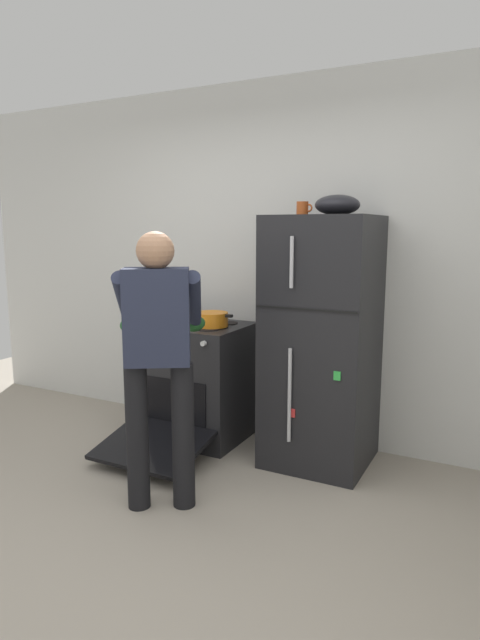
# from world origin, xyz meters

# --- Properties ---
(ground) EXTENTS (8.00, 8.00, 0.00)m
(ground) POSITION_xyz_m (0.00, 0.00, 0.00)
(ground) COLOR #9E9384
(kitchen_wall_back) EXTENTS (6.00, 0.10, 2.70)m
(kitchen_wall_back) POSITION_xyz_m (0.00, 1.95, 1.35)
(kitchen_wall_back) COLOR silver
(kitchen_wall_back) RESTS_ON ground
(refrigerator) EXTENTS (0.68, 0.72, 1.70)m
(refrigerator) POSITION_xyz_m (0.50, 1.57, 0.85)
(refrigerator) COLOR black
(refrigerator) RESTS_ON ground
(stove_range) EXTENTS (0.76, 1.20, 0.90)m
(stove_range) POSITION_xyz_m (-0.51, 1.55, 0.44)
(stove_range) COLOR black
(stove_range) RESTS_ON ground
(person_cook) EXTENTS (0.69, 0.75, 1.60)m
(person_cook) POSITION_xyz_m (-0.14, 0.56, 0.96)
(person_cook) COLOR black
(person_cook) RESTS_ON ground
(red_pot) EXTENTS (0.34, 0.24, 0.11)m
(red_pot) POSITION_xyz_m (-0.35, 1.52, 0.95)
(red_pot) COLOR orange
(red_pot) RESTS_ON stove_range
(coffee_mug) EXTENTS (0.11, 0.08, 0.10)m
(coffee_mug) POSITION_xyz_m (0.32, 1.62, 1.75)
(coffee_mug) COLOR #B24C1E
(coffee_mug) RESTS_ON refrigerator
(pepper_mill) EXTENTS (0.05, 0.05, 0.20)m
(pepper_mill) POSITION_xyz_m (-0.81, 1.77, 1.00)
(pepper_mill) COLOR brown
(pepper_mill) RESTS_ON stove_range
(mixing_bowl) EXTENTS (0.29, 0.29, 0.13)m
(mixing_bowl) POSITION_xyz_m (0.58, 1.57, 1.76)
(mixing_bowl) COLOR black
(mixing_bowl) RESTS_ON refrigerator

